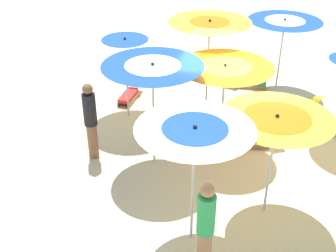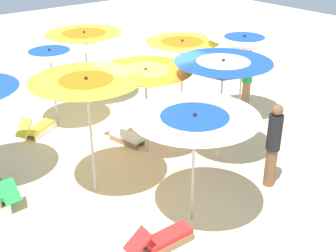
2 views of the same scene
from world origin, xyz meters
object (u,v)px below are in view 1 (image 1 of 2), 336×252
beach_umbrella_4 (225,73)px  beach_umbrella_3 (210,29)px  beach_umbrella_6 (284,26)px  lounger_3 (324,117)px  beach_umbrella_2 (195,138)px  lounger_2 (247,81)px  beach_umbrella_1 (153,75)px  lounger_1 (129,93)px  beachgoer_1 (205,226)px  beach_umbrella_0 (125,47)px  beach_umbrella_5 (276,125)px  lounger_0 (253,140)px  beachgoer_0 (91,120)px

beach_umbrella_4 → beach_umbrella_3: bearing=-70.3°
beach_umbrella_6 → lounger_3: 2.86m
beach_umbrella_2 → lounger_2: beach_umbrella_2 is taller
beach_umbrella_1 → lounger_1: 3.83m
beach_umbrella_3 → beachgoer_1: 5.93m
beach_umbrella_0 → lounger_1: size_ratio=1.75×
beachgoer_1 → lounger_3: bearing=-152.8°
lounger_3 → beach_umbrella_1: bearing=-83.2°
beach_umbrella_5 → lounger_2: bearing=-81.3°
beach_umbrella_4 → lounger_1: bearing=-31.9°
lounger_2 → lounger_3: lounger_3 is taller
beach_umbrella_2 → beach_umbrella_1: bearing=-58.7°
lounger_0 → beachgoer_1: bearing=69.8°
beach_umbrella_3 → lounger_1: bearing=1.1°
beach_umbrella_6 → lounger_0: size_ratio=1.65×
lounger_2 → lounger_3: (-2.17, 1.76, 0.00)m
lounger_2 → beach_umbrella_6: bearing=1.7°
beach_umbrella_5 → lounger_2: size_ratio=1.69×
beach_umbrella_2 → beach_umbrella_5: bearing=-140.1°
beachgoer_0 → beach_umbrella_0: bearing=-109.0°
beach_umbrella_1 → beach_umbrella_5: beach_umbrella_1 is taller
beach_umbrella_2 → lounger_3: (-2.59, -4.90, -1.95)m
beach_umbrella_4 → lounger_3: 3.50m
lounger_3 → beachgoer_1: 6.05m
beach_umbrella_1 → lounger_2: size_ratio=1.91×
lounger_1 → beachgoer_1: size_ratio=0.72×
lounger_2 → beachgoer_1: beachgoer_1 is taller
beach_umbrella_5 → lounger_2: (0.85, -5.60, -1.77)m
beach_umbrella_3 → beachgoer_0: size_ratio=1.35×
lounger_2 → lounger_3: 2.80m
beach_umbrella_1 → beach_umbrella_4: bearing=-141.9°
lounger_2 → beachgoer_0: 5.67m
beachgoer_0 → beach_umbrella_6: bearing=-144.6°
beach_umbrella_1 → beach_umbrella_5: bearing=157.6°
beach_umbrella_3 → lounger_3: beach_umbrella_3 is taller
lounger_3 → beachgoer_1: bearing=-50.9°
beach_umbrella_2 → lounger_3: 5.87m
beach_umbrella_4 → beachgoer_0: (2.81, 1.17, -0.93)m
beach_umbrella_0 → lounger_1: 2.01m
beach_umbrella_6 → lounger_1: bearing=23.0°
beachgoer_1 → beachgoer_0: bearing=-81.9°
beach_umbrella_0 → beach_umbrella_5: beach_umbrella_0 is taller
beach_umbrella_4 → beachgoer_0: beach_umbrella_4 is taller
lounger_0 → beachgoer_0: 3.92m
beach_umbrella_5 → beach_umbrella_1: bearing=-22.4°
beach_umbrella_1 → beach_umbrella_5: size_ratio=1.13×
beach_umbrella_1 → beachgoer_0: beach_umbrella_1 is taller
lounger_2 → lounger_0: bearing=-85.1°
beach_umbrella_4 → beachgoer_0: bearing=22.6°
beach_umbrella_0 → beach_umbrella_2: bearing=122.1°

